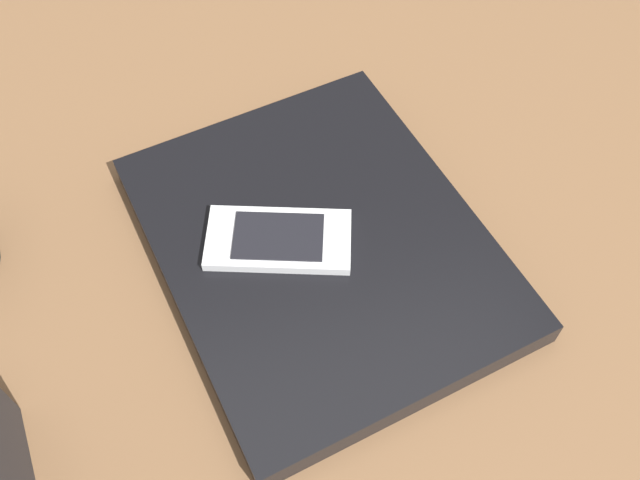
# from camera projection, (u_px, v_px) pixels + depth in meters

# --- Properties ---
(desk_surface) EXTENTS (1.20, 0.80, 0.03)m
(desk_surface) POSITION_uv_depth(u_px,v_px,m) (363.00, 283.00, 0.58)
(desk_surface) COLOR brown
(desk_surface) RESTS_ON ground
(laptop_closed) EXTENTS (0.35, 0.31, 0.02)m
(laptop_closed) POSITION_uv_depth(u_px,v_px,m) (320.00, 245.00, 0.57)
(laptop_closed) COLOR black
(laptop_closed) RESTS_ON desk_surface
(cell_phone_on_laptop) EXTENTS (0.09, 0.13, 0.01)m
(cell_phone_on_laptop) POSITION_uv_depth(u_px,v_px,m) (279.00, 239.00, 0.55)
(cell_phone_on_laptop) COLOR silver
(cell_phone_on_laptop) RESTS_ON laptop_closed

